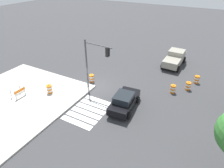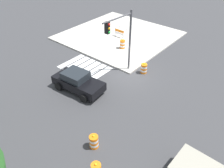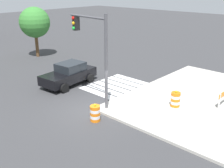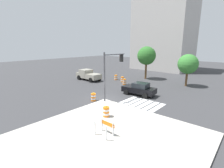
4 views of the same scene
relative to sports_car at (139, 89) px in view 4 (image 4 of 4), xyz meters
name	(u,v)px [view 4 (image 4 of 4)]	position (x,y,z in m)	size (l,w,h in m)	color
ground_plane	(105,100)	(-1.94, -4.54, -0.81)	(120.00, 120.00, 0.00)	#38383A
sidewalk_corner	(107,139)	(4.06, -10.54, -0.74)	(12.00, 12.00, 0.15)	#BCB7AD
crosswalk_stripes	(142,104)	(2.06, -2.74, -0.80)	(4.35, 3.20, 0.02)	silver
sports_car	(139,89)	(0.00, 0.00, 0.00)	(4.45, 2.44, 1.63)	black
pickup_truck	(88,75)	(-12.30, 1.80, 0.16)	(5.20, 2.46, 1.92)	gray
traffic_barrel_near_corner	(93,97)	(-2.72, -5.60, -0.36)	(0.56, 0.56, 1.02)	orange
traffic_barrel_crosswalk_end	(116,77)	(-8.44, 5.33, -0.36)	(0.56, 0.56, 1.02)	orange
traffic_barrel_median_near	(124,82)	(-5.01, 3.41, -0.36)	(0.56, 0.56, 1.02)	orange
traffic_barrel_median_far	(122,79)	(-6.44, 4.74, -0.36)	(0.56, 0.56, 1.02)	orange
traffic_barrel_on_sidewalk	(106,112)	(1.63, -8.05, -0.21)	(0.56, 0.56, 1.02)	orange
construction_barricade	(106,127)	(3.68, -10.26, -0.09)	(1.30, 0.78, 1.00)	silver
traffic_light_pole	(112,67)	(-1.26, -4.00, 3.10)	(0.49, 3.28, 5.50)	#4C4C51
street_tree_streetside_near	(188,64)	(3.04, 8.98, 2.68)	(3.06, 3.06, 5.05)	brown
street_tree_streetside_mid	(146,56)	(-4.77, 9.87, 3.58)	(3.45, 3.45, 6.15)	brown
office_building_far	(164,34)	(-8.42, 24.57, 8.28)	(14.00, 10.00, 18.19)	#B2ADA8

